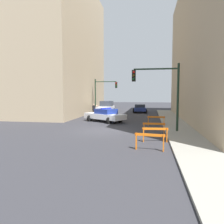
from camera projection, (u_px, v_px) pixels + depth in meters
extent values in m
plane|color=#2D2D33|center=(102.00, 131.00, 17.78)|extent=(120.00, 120.00, 0.00)
cube|color=gray|center=(181.00, 132.00, 16.71)|extent=(2.40, 44.00, 0.12)
cube|color=tan|center=(44.00, 51.00, 32.79)|extent=(14.00, 20.00, 18.91)
cylinder|color=black|center=(178.00, 97.00, 16.77)|extent=(0.18, 0.18, 5.20)
cylinder|color=black|center=(156.00, 69.00, 16.88)|extent=(3.40, 0.12, 0.12)
cube|color=black|center=(134.00, 76.00, 17.21)|extent=(0.30, 0.22, 0.90)
sphere|color=red|center=(134.00, 72.00, 17.05)|extent=(0.18, 0.18, 0.18)
sphere|color=#4C3D0C|center=(134.00, 76.00, 17.07)|extent=(0.18, 0.18, 0.18)
sphere|color=#0C4219|center=(134.00, 79.00, 17.09)|extent=(0.18, 0.18, 0.18)
cylinder|color=black|center=(95.00, 96.00, 33.05)|extent=(0.18, 0.18, 5.20)
cylinder|color=black|center=(106.00, 82.00, 32.59)|extent=(3.20, 0.12, 0.12)
cube|color=black|center=(116.00, 85.00, 32.35)|extent=(0.30, 0.22, 0.90)
sphere|color=red|center=(116.00, 83.00, 32.19)|extent=(0.18, 0.18, 0.18)
sphere|color=#4C3D0C|center=(116.00, 85.00, 32.21)|extent=(0.18, 0.18, 0.18)
sphere|color=#0C4219|center=(116.00, 87.00, 32.23)|extent=(0.18, 0.18, 0.18)
cube|color=white|center=(105.00, 116.00, 23.37)|extent=(4.94, 4.13, 0.55)
cube|color=navy|center=(106.00, 111.00, 23.20)|extent=(2.54, 2.44, 0.52)
cylinder|color=black|center=(90.00, 118.00, 23.77)|extent=(0.55, 0.67, 0.66)
cylinder|color=black|center=(101.00, 117.00, 25.01)|extent=(0.55, 0.67, 0.66)
cylinder|color=black|center=(109.00, 121.00, 21.79)|extent=(0.55, 0.67, 0.66)
cylinder|color=black|center=(120.00, 119.00, 23.02)|extent=(0.55, 0.67, 0.66)
cube|color=#2633BF|center=(106.00, 108.00, 23.17)|extent=(0.93, 1.27, 0.12)
cube|color=silver|center=(105.00, 109.00, 32.25)|extent=(2.07, 5.43, 0.70)
cube|color=#2D333D|center=(107.00, 104.00, 33.25)|extent=(1.86, 1.75, 0.80)
cylinder|color=black|center=(102.00, 110.00, 34.07)|extent=(0.80, 0.27, 0.80)
cylinder|color=black|center=(113.00, 111.00, 33.78)|extent=(0.80, 0.27, 0.80)
cylinder|color=black|center=(97.00, 112.00, 30.78)|extent=(0.80, 0.27, 0.80)
cylinder|color=black|center=(110.00, 112.00, 30.49)|extent=(0.80, 0.27, 0.80)
cube|color=navy|center=(140.00, 109.00, 35.03)|extent=(2.11, 4.42, 0.52)
cube|color=#232833|center=(140.00, 106.00, 34.81)|extent=(1.71, 1.92, 0.48)
cylinder|color=black|center=(135.00, 110.00, 36.45)|extent=(0.63, 0.27, 0.62)
cylinder|color=black|center=(145.00, 110.00, 36.29)|extent=(0.63, 0.27, 0.62)
cylinder|color=black|center=(135.00, 111.00, 33.81)|extent=(0.63, 0.27, 0.62)
cylinder|color=black|center=(145.00, 111.00, 33.65)|extent=(0.63, 0.27, 0.62)
cylinder|color=#382D23|center=(97.00, 115.00, 26.16)|extent=(0.29, 0.29, 0.82)
cylinder|color=#B2B2B7|center=(97.00, 109.00, 26.10)|extent=(0.37, 0.37, 0.62)
sphere|color=tan|center=(97.00, 106.00, 26.07)|extent=(0.23, 0.23, 0.22)
cylinder|color=#382D23|center=(94.00, 113.00, 28.66)|extent=(0.30, 0.30, 0.82)
cylinder|color=black|center=(94.00, 108.00, 28.60)|extent=(0.38, 0.38, 0.62)
sphere|color=tan|center=(94.00, 105.00, 28.56)|extent=(0.23, 0.23, 0.22)
cube|color=orange|center=(150.00, 135.00, 11.52)|extent=(1.59, 0.27, 0.14)
cube|color=orange|center=(136.00, 141.00, 11.77)|extent=(0.07, 0.17, 0.90)
cube|color=orange|center=(164.00, 143.00, 11.33)|extent=(0.07, 0.17, 0.90)
cube|color=orange|center=(155.00, 129.00, 13.54)|extent=(1.60, 0.20, 0.14)
cube|color=orange|center=(143.00, 135.00, 13.63)|extent=(0.07, 0.16, 0.90)
cube|color=orange|center=(167.00, 135.00, 13.52)|extent=(0.07, 0.16, 0.90)
cube|color=orange|center=(154.00, 124.00, 15.83)|extent=(1.60, 0.05, 0.14)
cube|color=orange|center=(144.00, 129.00, 15.98)|extent=(0.05, 0.16, 0.90)
cube|color=orange|center=(164.00, 129.00, 15.74)|extent=(0.05, 0.16, 0.90)
cube|color=orange|center=(156.00, 117.00, 20.37)|extent=(1.60, 0.07, 0.14)
cube|color=orange|center=(148.00, 121.00, 20.54)|extent=(0.05, 0.16, 0.90)
cube|color=orange|center=(164.00, 121.00, 20.27)|extent=(0.05, 0.16, 0.90)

